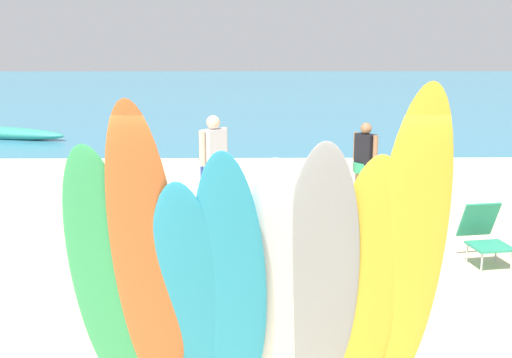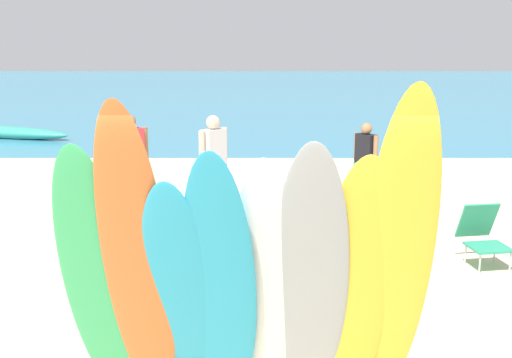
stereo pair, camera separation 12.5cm
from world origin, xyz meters
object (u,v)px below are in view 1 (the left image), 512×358
surfboard_teal_3 (231,291)px  surfboard_yellow_6 (364,290)px  surfboard_green_0 (109,285)px  beach_chair_red (484,232)px  beachgoer_strolling (365,157)px  surfboard_white_4 (276,291)px  beachgoer_photographing (214,158)px  surfboard_orange_1 (148,270)px  surfboard_teal_2 (191,301)px  surfboard_rack (259,330)px  beachgoer_near_rack (131,159)px  surfboard_grey_5 (320,286)px  surfboard_yellow_7 (406,263)px

surfboard_teal_3 → surfboard_yellow_6: size_ratio=1.04×
surfboard_green_0 → beach_chair_red: bearing=44.2°
beachgoer_strolling → surfboard_yellow_6: bearing=-47.0°
surfboard_white_4 → beach_chair_red: bearing=53.9°
surfboard_teal_3 → beachgoer_photographing: bearing=99.5°
surfboard_orange_1 → surfboard_teal_2: bearing=17.9°
surfboard_white_4 → surfboard_rack: bearing=104.0°
beachgoer_strolling → beachgoer_near_rack: (-4.08, -0.83, 0.15)m
surfboard_rack → beachgoer_near_rack: bearing=111.9°
surfboard_green_0 → surfboard_rack: bearing=32.7°
surfboard_teal_2 → surfboard_white_4: size_ratio=0.94×
surfboard_orange_1 → surfboard_teal_2: (0.30, 0.08, -0.28)m
surfboard_orange_1 → surfboard_teal_2: size_ratio=1.25×
beachgoer_strolling → surfboard_grey_5: bearing=-49.7°
surfboard_yellow_7 → beachgoer_strolling: 6.77m
beach_chair_red → beachgoer_strolling: bearing=99.7°
surfboard_orange_1 → beach_chair_red: 5.34m
surfboard_white_4 → surfboard_grey_5: 0.34m
surfboard_orange_1 → surfboard_white_4: surfboard_orange_1 is taller
surfboard_grey_5 → beachgoer_near_rack: (-2.50, 5.82, -0.17)m
surfboard_rack → surfboard_yellow_6: surfboard_yellow_6 is taller
surfboard_orange_1 → surfboard_grey_5: size_ratio=1.11×
surfboard_white_4 → beachgoer_near_rack: bearing=114.7°
surfboard_yellow_7 → surfboard_orange_1: bearing=-176.9°
surfboard_teal_2 → beach_chair_red: 5.04m
beachgoer_near_rack → surfboard_green_0: bearing=-116.8°
beach_chair_red → surfboard_green_0: bearing=-149.3°
surfboard_green_0 → beachgoer_photographing: (0.46, 5.85, -0.17)m
surfboard_rack → surfboard_white_4: (0.11, -0.64, 0.64)m
surfboard_rack → beachgoer_strolling: size_ratio=1.79×
beachgoer_photographing → beachgoer_strolling: (2.70, 0.70, -0.13)m
surfboard_grey_5 → surfboard_yellow_6: size_ratio=1.05×
surfboard_grey_5 → surfboard_yellow_6: surfboard_grey_5 is taller
beachgoer_photographing → beachgoer_near_rack: (-1.38, -0.12, 0.02)m
surfboard_white_4 → beachgoer_photographing: size_ratio=1.37×
surfboard_teal_3 → surfboard_teal_2: bearing=171.8°
surfboard_yellow_7 → beachgoer_photographing: size_ratio=1.69×
surfboard_green_0 → beachgoer_near_rack: size_ratio=1.39×
surfboard_rack → surfboard_white_4: bearing=-80.0°
surfboard_orange_1 → surfboard_teal_3: size_ratio=1.13×
surfboard_teal_3 → surfboard_yellow_6: bearing=8.2°
surfboard_grey_5 → surfboard_yellow_6: bearing=11.2°
surfboard_grey_5 → surfboard_yellow_7: 0.65m
beachgoer_near_rack → surfboard_rack: bearing=-103.9°
beachgoer_photographing → beach_chair_red: (3.73, -2.39, -0.55)m
surfboard_grey_5 → surfboard_teal_3: bearing=-174.2°
surfboard_rack → beachgoer_photographing: (-0.68, 5.25, 0.52)m
surfboard_teal_2 → surfboard_yellow_6: (1.30, -0.02, 0.09)m
surfboard_orange_1 → beach_chair_red: surfboard_orange_1 is taller
surfboard_yellow_7 → beach_chair_red: surfboard_yellow_7 is taller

